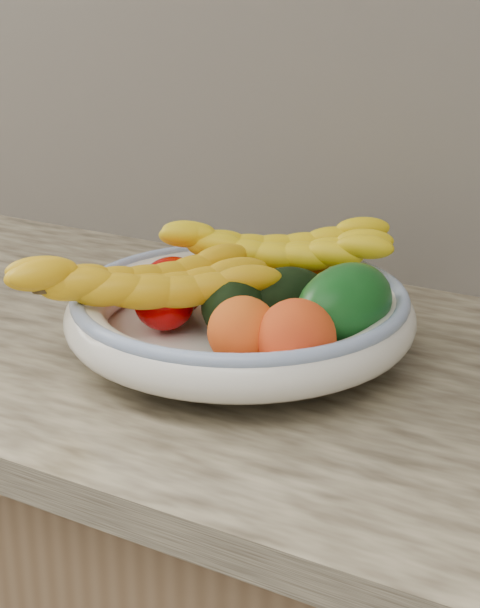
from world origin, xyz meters
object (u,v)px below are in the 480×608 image
Objects in this scene: banana_bunch_front at (143,291)px; fruit_bowl at (240,314)px; green_mango at (344,307)px; banana_bunch_back at (275,255)px.

fruit_bowl is at bearing -12.19° from banana_bunch_front.
banana_bunch_front is at bearing -147.63° from green_mango.
green_mango reaches higher than banana_bunch_front.
fruit_bowl is at bearing -163.48° from green_mango.
green_mango reaches higher than banana_bunch_back.
banana_bunch_back is 0.18m from banana_bunch_front.
fruit_bowl is 1.27× the size of banana_bunch_front.
banana_bunch_back is (-0.01, 0.10, 0.04)m from fruit_bowl.
banana_bunch_back is (-0.13, 0.09, 0.01)m from green_mango.
banana_bunch_back is at bearing 94.92° from fruit_bowl.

